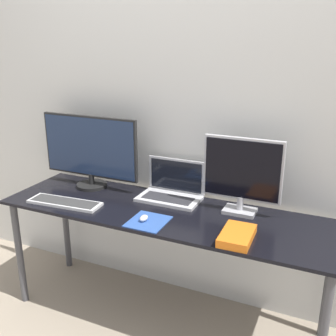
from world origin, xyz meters
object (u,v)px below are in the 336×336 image
Objects in this scene: monitor_right at (242,174)px; book at (237,236)px; keyboard at (65,203)px; monitor_left at (90,150)px; mouse at (144,218)px; laptop at (172,189)px.

book is (0.06, -0.30, -0.21)m from monitor_right.
monitor_right is 1.02m from keyboard.
monitor_left reaches higher than keyboard.
monitor_left reaches higher than monitor_right.
monitor_right reaches higher than mouse.
keyboard is at bearing -162.38° from monitor_right.
mouse is at bearing -178.58° from book.
mouse is at bearing -143.37° from monitor_right.
laptop is at bearing 144.69° from book.
keyboard is (-0.95, -0.30, -0.22)m from monitor_right.
monitor_left reaches higher than laptop.
monitor_left is at bearing -175.59° from laptop.
monitor_right reaches higher than book.
mouse is at bearing -30.29° from monitor_left.
monitor_left reaches higher than mouse.
mouse is (-0.42, -0.32, -0.21)m from monitor_right.
laptop is 0.63m from keyboard.
keyboard is at bearing 178.29° from mouse.
monitor_right is 0.95× the size of keyboard.
monitor_left is 11.08× the size of mouse.
monitor_left is at bearing 163.58° from book.
keyboard is at bearing -86.24° from monitor_left.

